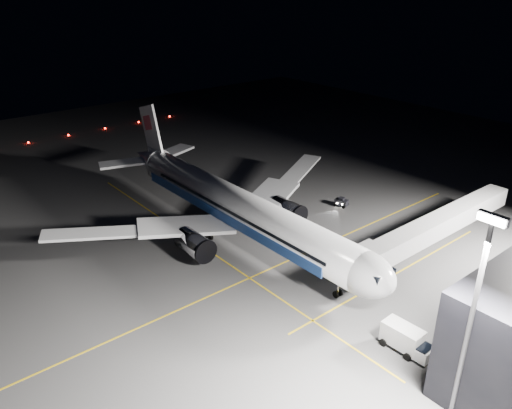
{
  "coord_description": "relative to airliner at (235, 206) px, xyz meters",
  "views": [
    {
      "loc": [
        54.89,
        -41.92,
        37.11
      ],
      "look_at": [
        2.1,
        1.67,
        6.0
      ],
      "focal_mm": 35.0,
      "sensor_mm": 36.0,
      "label": 1
    }
  ],
  "objects": [
    {
      "name": "floodlight_mast_south",
      "position": [
        41.08,
        -6.01,
        7.21
      ],
      "size": [
        2.4,
        0.67,
        20.7
      ],
      "color": "#59595E",
      "rests_on": "ground"
    },
    {
      "name": "baggage_tug",
      "position": [
        3.16,
        21.44,
        -4.41
      ],
      "size": [
        2.67,
        2.38,
        1.63
      ],
      "rotation": [
        0.0,
        0.0,
        0.3
      ],
      "color": "black",
      "rests_on": "ground"
    },
    {
      "name": "ground",
      "position": [
        1.08,
        0.0,
        -5.16
      ],
      "size": [
        200.0,
        200.0,
        0.0
      ],
      "primitive_type": "plane",
      "color": "#4C4C4F",
      "rests_on": "ground"
    },
    {
      "name": "guide_line_side",
      "position": [
        23.08,
        10.0,
        -5.16
      ],
      "size": [
        0.25,
        40.0,
        0.01
      ],
      "primitive_type": "cube",
      "color": "gold",
      "rests_on": "ground"
    },
    {
      "name": "guide_line_main",
      "position": [
        11.08,
        0.0,
        -5.16
      ],
      "size": [
        0.25,
        80.0,
        0.01
      ],
      "primitive_type": "cube",
      "color": "gold",
      "rests_on": "ground"
    },
    {
      "name": "safety_cone_c",
      "position": [
        -3.5,
        12.74,
        -4.86
      ],
      "size": [
        0.4,
        0.4,
        0.61
      ],
      "primitive_type": "cone",
      "color": "#FF5E0A",
      "rests_on": "ground"
    },
    {
      "name": "taxiway_lights",
      "position": [
        -70.92,
        0.0,
        -4.94
      ],
      "size": [
        0.44,
        60.44,
        0.44
      ],
      "color": "#FF140A",
      "rests_on": "ground"
    },
    {
      "name": "guide_line_cross",
      "position": [
        1.08,
        -6.0,
        -5.16
      ],
      "size": [
        70.0,
        0.25,
        0.01
      ],
      "primitive_type": "cube",
      "color": "gold",
      "rests_on": "ground"
    },
    {
      "name": "safety_cone_b",
      "position": [
        -3.15,
        7.17,
        -4.86
      ],
      "size": [
        0.4,
        0.4,
        0.6
      ],
      "primitive_type": "cone",
      "color": "#FF5E0A",
      "rests_on": "ground"
    },
    {
      "name": "service_truck",
      "position": [
        33.18,
        -1.98,
        -3.6
      ],
      "size": [
        5.8,
        2.73,
        2.92
      ],
      "rotation": [
        0.0,
        0.0,
        0.04
      ],
      "color": "silver",
      "rests_on": "ground"
    },
    {
      "name": "jet_bridge",
      "position": [
        23.08,
        18.06,
        -0.58
      ],
      "size": [
        3.6,
        34.4,
        6.3
      ],
      "color": "#B2B2B7",
      "rests_on": "ground"
    },
    {
      "name": "airliner",
      "position": [
        0.0,
        0.0,
        0.0
      ],
      "size": [
        61.48,
        54.22,
        16.64
      ],
      "color": "silver",
      "rests_on": "ground"
    },
    {
      "name": "safety_cone_a",
      "position": [
        -2.23,
        4.0,
        -4.83
      ],
      "size": [
        0.45,
        0.45,
        0.67
      ],
      "primitive_type": "cone",
      "color": "#FF5E0A",
      "rests_on": "ground"
    }
  ]
}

